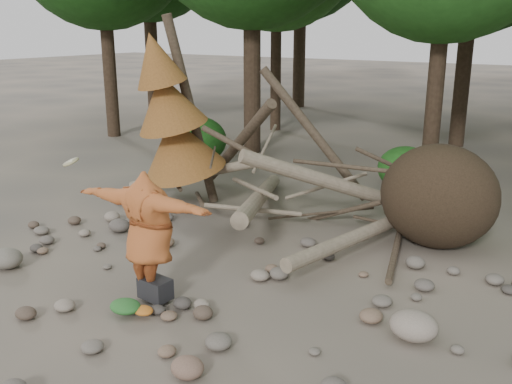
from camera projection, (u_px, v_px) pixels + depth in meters
The scene contains 13 objects.
ground at pixel (187, 298), 8.87m from camera, with size 120.00×120.00×0.00m, color #514C44.
deadfall_pile at pixel (407, 194), 10.97m from camera, with size 8.55×5.24×3.30m.
dead_conifer at pixel (172, 118), 12.62m from camera, with size 2.06×2.16×4.35m.
bush_left at pixel (197, 140), 17.33m from camera, with size 1.80×1.80×1.44m, color #184813.
bush_mid at pixel (405, 168), 14.59m from camera, with size 1.40×1.40×1.12m, color #215B1A.
frisbee_thrower at pixel (148, 234), 8.54m from camera, with size 2.85×0.78×2.02m.
backpack at pixel (156, 292), 8.71m from camera, with size 0.48×0.32×0.32m, color black.
cloth_green at pixel (126, 309), 8.32m from camera, with size 0.49×0.40×0.18m, color #286629.
cloth_orange at pixel (143, 314), 8.27m from camera, with size 0.31×0.26×0.11m, color #BE6920.
boulder_front_left at pixel (7, 258), 9.93m from camera, with size 0.58×0.52×0.35m, color slate.
boulder_front_right at pixel (187, 368), 6.85m from camera, with size 0.42×0.38×0.25m, color #7D5F4E.
boulder_mid_right at pixel (414, 326), 7.67m from camera, with size 0.66×0.59×0.39m, color gray.
boulder_mid_left at pixel (119, 225), 11.67m from camera, with size 0.45×0.41×0.27m, color #575049.
Camera 1 is at (5.26, -6.18, 4.08)m, focal length 40.00 mm.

